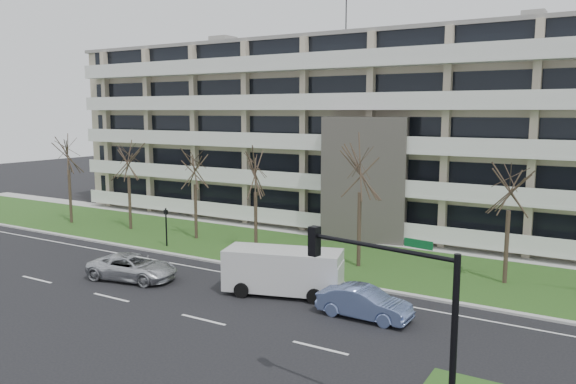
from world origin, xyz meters
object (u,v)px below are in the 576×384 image
Objects in this scene: pedestrian_signal at (166,222)px; silver_pickup at (133,267)px; white_van at (285,268)px; traffic_signal at (399,308)px; blue_sedan at (364,303)px.

silver_pickup is at bearing -43.22° from pedestrian_signal.
white_van is 13.36m from traffic_signal.
silver_pickup is at bearing 96.14° from blue_sedan.
blue_sedan reaches higher than silver_pickup.
traffic_signal is (4.48, -8.12, 3.11)m from blue_sedan.
white_van reaches higher than blue_sedan.
traffic_signal reaches higher than silver_pickup.
pedestrian_signal reaches higher than white_van.
pedestrian_signal is at bearing 18.42° from silver_pickup.
pedestrian_signal reaches higher than silver_pickup.
silver_pickup is 8.95m from white_van.
traffic_signal reaches higher than white_van.
white_van is at bearing 78.99° from blue_sedan.
silver_pickup is 0.86× the size of traffic_signal.
traffic_signal reaches higher than blue_sedan.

